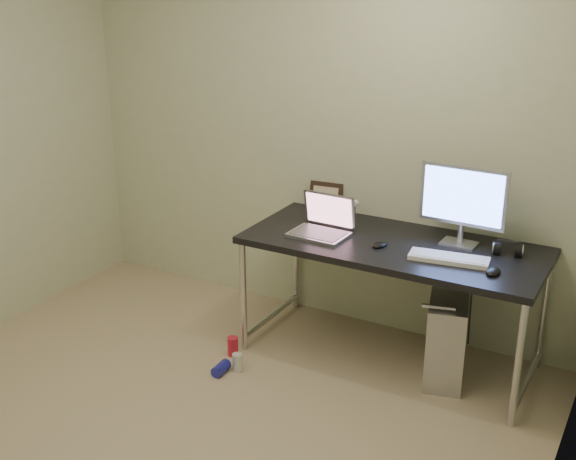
{
  "coord_description": "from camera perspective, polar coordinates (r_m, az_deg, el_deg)",
  "views": [
    {
      "loc": [
        2.03,
        -2.29,
        2.26
      ],
      "look_at": [
        0.18,
        1.02,
        0.85
      ],
      "focal_mm": 45.0,
      "sensor_mm": 36.0,
      "label": 1
    }
  ],
  "objects": [
    {
      "name": "cable_b",
      "position": [
        4.49,
        14.29,
        -5.03
      ],
      "size": [
        0.02,
        0.11,
        0.71
      ],
      "primitive_type": "cylinder",
      "rotation": [
        0.14,
        0.0,
        0.09
      ],
      "color": "black",
      "rests_on": "ground"
    },
    {
      "name": "can_white",
      "position": [
        4.32,
        -4.01,
        -10.4
      ],
      "size": [
        0.08,
        0.08,
        0.11
      ],
      "primitive_type": "cylinder",
      "rotation": [
        0.0,
        0.0,
        -0.44
      ],
      "color": "silver",
      "rests_on": "ground"
    },
    {
      "name": "tower_computer",
      "position": [
        4.27,
        12.41,
        -8.18
      ],
      "size": [
        0.33,
        0.52,
        0.53
      ],
      "rotation": [
        0.0,
        0.0,
        0.26
      ],
      "color": "#B1B0B6",
      "rests_on": "ground"
    },
    {
      "name": "wall_right",
      "position": [
        2.52,
        20.37,
        -4.59
      ],
      "size": [
        0.02,
        3.5,
        2.5
      ],
      "primitive_type": "cube",
      "color": "beige",
      "rests_on": "ground"
    },
    {
      "name": "laptop",
      "position": [
        4.27,
        2.77,
        0.41
      ],
      "size": [
        0.34,
        0.29,
        0.23
      ],
      "rotation": [
        0.0,
        0.0,
        -0.04
      ],
      "color": "silver",
      "rests_on": "desk"
    },
    {
      "name": "keyboard",
      "position": [
        3.98,
        12.59,
        -2.21
      ],
      "size": [
        0.44,
        0.2,
        0.03
      ],
      "primitive_type": "cube",
      "rotation": [
        0.0,
        0.0,
        0.14
      ],
      "color": "white",
      "rests_on": "desk"
    },
    {
      "name": "mouse_left",
      "position": [
        4.11,
        7.27,
        -1.06
      ],
      "size": [
        0.1,
        0.12,
        0.04
      ],
      "primitive_type": "ellipsoid",
      "rotation": [
        0.0,
        0.0,
        -0.33
      ],
      "color": "black",
      "rests_on": "desk"
    },
    {
      "name": "cable_a",
      "position": [
        4.52,
        13.29,
        -4.49
      ],
      "size": [
        0.01,
        0.16,
        0.69
      ],
      "primitive_type": "cylinder",
      "rotation": [
        0.21,
        0.0,
        0.0
      ],
      "color": "black",
      "rests_on": "ground"
    },
    {
      "name": "picture_frame",
      "position": [
        4.69,
        3.02,
        2.7
      ],
      "size": [
        0.23,
        0.09,
        0.18
      ],
      "primitive_type": "cube",
      "rotation": [
        -0.21,
        0.0,
        0.11
      ],
      "color": "black",
      "rests_on": "desk"
    },
    {
      "name": "headphones",
      "position": [
        4.15,
        16.98,
        -1.49
      ],
      "size": [
        0.17,
        0.1,
        0.1
      ],
      "rotation": [
        0.0,
        0.0,
        0.19
      ],
      "color": "black",
      "rests_on": "desk"
    },
    {
      "name": "monitor",
      "position": [
        4.14,
        13.66,
        2.36
      ],
      "size": [
        0.49,
        0.15,
        0.46
      ],
      "rotation": [
        0.0,
        0.0,
        -0.04
      ],
      "color": "silver",
      "rests_on": "desk"
    },
    {
      "name": "wall_back",
      "position": [
        4.63,
        2.48,
        7.76
      ],
      "size": [
        3.5,
        0.02,
        2.5
      ],
      "primitive_type": "cube",
      "color": "beige",
      "rests_on": "ground"
    },
    {
      "name": "floor",
      "position": [
        3.8,
        -10.33,
        -16.46
      ],
      "size": [
        3.5,
        3.5,
        0.0
      ],
      "primitive_type": "plane",
      "color": "tan",
      "rests_on": "ground"
    },
    {
      "name": "can_blue",
      "position": [
        4.31,
        -5.32,
        -10.84
      ],
      "size": [
        0.07,
        0.12,
        0.07
      ],
      "primitive_type": "cylinder",
      "rotation": [
        1.57,
        0.0,
        0.04
      ],
      "color": "#2023A0",
      "rests_on": "ground"
    },
    {
      "name": "desk",
      "position": [
        4.21,
        8.29,
        -1.92
      ],
      "size": [
        1.72,
        0.75,
        0.75
      ],
      "color": "black",
      "rests_on": "ground"
    },
    {
      "name": "mouse_right",
      "position": [
        3.87,
        15.92,
        -3.09
      ],
      "size": [
        0.07,
        0.11,
        0.04
      ],
      "primitive_type": "ellipsoid",
      "rotation": [
        0.0,
        0.0,
        -0.05
      ],
      "color": "black",
      "rests_on": "desk"
    },
    {
      "name": "can_red",
      "position": [
        4.47,
        -4.38,
        -9.15
      ],
      "size": [
        0.07,
        0.07,
        0.12
      ],
      "primitive_type": "cylinder",
      "rotation": [
        0.0,
        0.0,
        0.03
      ],
      "color": "red",
      "rests_on": "ground"
    },
    {
      "name": "webcam",
      "position": [
        4.53,
        5.32,
        1.97
      ],
      "size": [
        0.05,
        0.04,
        0.12
      ],
      "rotation": [
        0.0,
        0.0,
        -0.27
      ],
      "color": "silver",
      "rests_on": "desk"
    }
  ]
}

